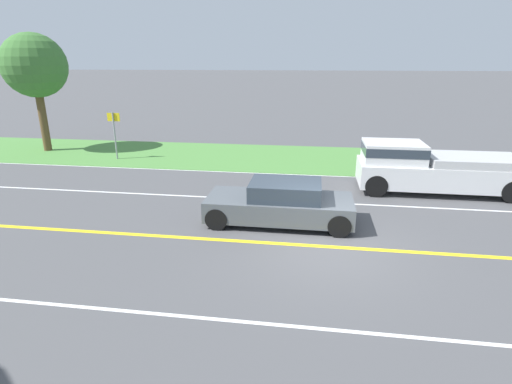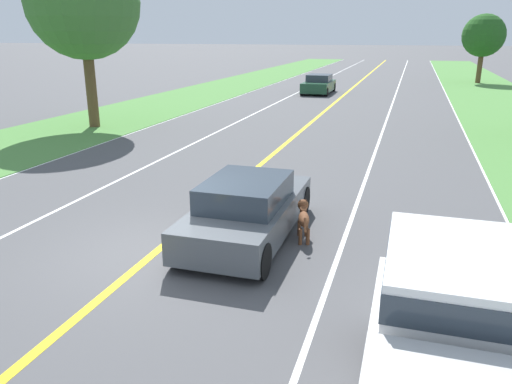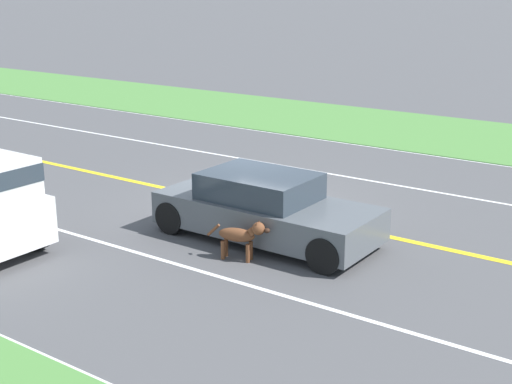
{
  "view_description": "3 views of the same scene",
  "coord_description": "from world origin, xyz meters",
  "px_view_note": "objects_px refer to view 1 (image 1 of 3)",
  "views": [
    {
      "loc": [
        -9.82,
        0.43,
        4.73
      ],
      "look_at": [
        1.6,
        2.11,
        0.91
      ],
      "focal_mm": 28.0,
      "sensor_mm": 36.0,
      "label": 1
    },
    {
      "loc": [
        4.59,
        -8.04,
        4.14
      ],
      "look_at": [
        1.69,
        1.35,
        1.02
      ],
      "focal_mm": 35.0,
      "sensor_mm": 36.0,
      "label": 2
    },
    {
      "loc": [
        12.32,
        8.77,
        4.86
      ],
      "look_at": [
        2.26,
        1.65,
        1.19
      ],
      "focal_mm": 50.0,
      "sensor_mm": 36.0,
      "label": 3
    }
  ],
  "objects_px": {
    "dog": "(275,195)",
    "pickup_truck": "(430,167)",
    "street_sign": "(114,130)",
    "roadside_tree_right_near": "(34,66)",
    "ego_car": "(281,203)"
  },
  "relations": [
    {
      "from": "pickup_truck",
      "to": "street_sign",
      "type": "relative_size",
      "value": 2.44
    },
    {
      "from": "street_sign",
      "to": "ego_car",
      "type": "bearing_deg",
      "value": -128.54
    },
    {
      "from": "ego_car",
      "to": "pickup_truck",
      "type": "relative_size",
      "value": 0.76
    },
    {
      "from": "ego_car",
      "to": "dog",
      "type": "distance_m",
      "value": 1.18
    },
    {
      "from": "street_sign",
      "to": "roadside_tree_right_near",
      "type": "bearing_deg",
      "value": 74.44
    },
    {
      "from": "pickup_truck",
      "to": "roadside_tree_right_near",
      "type": "relative_size",
      "value": 0.94
    },
    {
      "from": "ego_car",
      "to": "roadside_tree_right_near",
      "type": "relative_size",
      "value": 0.72
    },
    {
      "from": "pickup_truck",
      "to": "street_sign",
      "type": "bearing_deg",
      "value": 77.27
    },
    {
      "from": "dog",
      "to": "roadside_tree_right_near",
      "type": "relative_size",
      "value": 0.2
    },
    {
      "from": "roadside_tree_right_near",
      "to": "street_sign",
      "type": "relative_size",
      "value": 2.6
    },
    {
      "from": "dog",
      "to": "pickup_truck",
      "type": "bearing_deg",
      "value": -78.99
    },
    {
      "from": "roadside_tree_right_near",
      "to": "street_sign",
      "type": "distance_m",
      "value": 5.71
    },
    {
      "from": "ego_car",
      "to": "roadside_tree_right_near",
      "type": "bearing_deg",
      "value": 58.36
    },
    {
      "from": "ego_car",
      "to": "dog",
      "type": "bearing_deg",
      "value": 14.02
    },
    {
      "from": "ego_car",
      "to": "roadside_tree_right_near",
      "type": "height_order",
      "value": "roadside_tree_right_near"
    }
  ]
}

